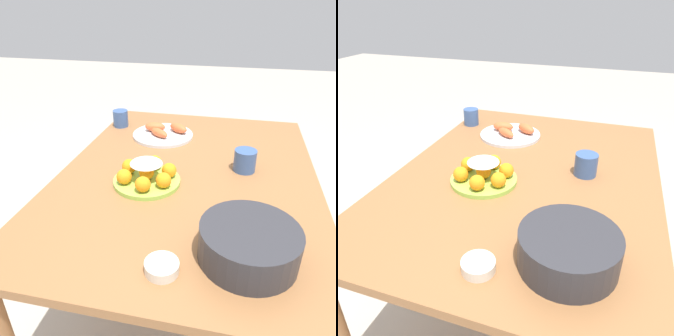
% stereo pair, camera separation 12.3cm
% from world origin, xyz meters
% --- Properties ---
extents(ground_plane, '(12.00, 12.00, 0.00)m').
position_xyz_m(ground_plane, '(0.00, 0.00, 0.00)').
color(ground_plane, '#B2A899').
extents(dining_table, '(1.34, 0.99, 0.74)m').
position_xyz_m(dining_table, '(0.00, 0.00, 0.65)').
color(dining_table, '#936038').
rests_on(dining_table, ground_plane).
extents(cake_plate, '(0.25, 0.25, 0.09)m').
position_xyz_m(cake_plate, '(0.12, -0.13, 0.78)').
color(cake_plate, '#99CC4C').
rests_on(cake_plate, dining_table).
extents(serving_bowl, '(0.26, 0.26, 0.10)m').
position_xyz_m(serving_bowl, '(0.44, 0.23, 0.80)').
color(serving_bowl, '#2D2D33').
rests_on(serving_bowl, dining_table).
extents(sauce_bowl, '(0.09, 0.09, 0.03)m').
position_xyz_m(sauce_bowl, '(0.53, 0.02, 0.76)').
color(sauce_bowl, silver).
rests_on(sauce_bowl, dining_table).
extents(seafood_platter, '(0.29, 0.29, 0.06)m').
position_xyz_m(seafood_platter, '(-0.34, -0.18, 0.76)').
color(seafood_platter, silver).
rests_on(seafood_platter, dining_table).
extents(cup_near, '(0.08, 0.08, 0.09)m').
position_xyz_m(cup_near, '(-0.42, -0.43, 0.79)').
color(cup_near, '#38568E').
rests_on(cup_near, dining_table).
extents(cup_far, '(0.09, 0.09, 0.09)m').
position_xyz_m(cup_far, '(-0.06, 0.22, 0.79)').
color(cup_far, '#38568E').
rests_on(cup_far, dining_table).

